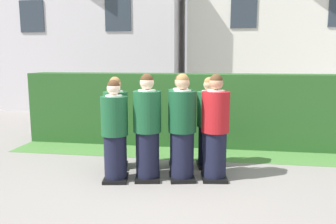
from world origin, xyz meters
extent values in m
plane|color=gray|center=(0.00, 0.00, 0.00)|extent=(60.00, 60.00, 0.00)
cylinder|color=black|center=(-0.77, -0.16, 0.37)|extent=(0.35, 0.35, 0.74)
cube|color=black|center=(-0.77, -0.16, 0.03)|extent=(0.44, 0.52, 0.05)
cylinder|color=#19512D|center=(-0.77, -0.16, 1.04)|extent=(0.42, 0.42, 0.61)
cylinder|color=white|center=(-0.77, -0.16, 1.35)|extent=(0.26, 0.26, 0.03)
cube|color=gold|center=(-0.81, 0.04, 1.16)|extent=(0.04, 0.02, 0.27)
sphere|color=beige|center=(-0.77, -0.16, 1.47)|extent=(0.21, 0.21, 0.21)
sphere|color=#472D19|center=(-0.77, -0.16, 1.51)|extent=(0.19, 0.19, 0.19)
cylinder|color=black|center=(-0.28, -0.03, 0.39)|extent=(0.37, 0.37, 0.78)
cube|color=black|center=(-0.28, -0.03, 0.03)|extent=(0.47, 0.55, 0.05)
cylinder|color=#19512D|center=(-0.28, -0.03, 1.10)|extent=(0.44, 0.44, 0.64)
cylinder|color=white|center=(-0.28, -0.03, 1.43)|extent=(0.27, 0.27, 0.03)
cube|color=#236038|center=(-0.32, 0.18, 1.23)|extent=(0.04, 0.02, 0.28)
sphere|color=beige|center=(-0.28, -0.03, 1.55)|extent=(0.22, 0.22, 0.22)
sphere|color=#472D19|center=(-0.28, -0.03, 1.59)|extent=(0.20, 0.20, 0.20)
cube|color=white|center=(-0.33, 0.25, 1.01)|extent=(0.15, 0.03, 0.20)
cylinder|color=black|center=(0.27, 0.06, 0.39)|extent=(0.37, 0.37, 0.78)
cube|color=black|center=(0.27, 0.06, 0.03)|extent=(0.49, 0.56, 0.05)
cylinder|color=#144728|center=(0.27, 0.06, 1.10)|extent=(0.44, 0.44, 0.64)
cylinder|color=white|center=(0.27, 0.06, 1.43)|extent=(0.27, 0.27, 0.03)
cube|color=navy|center=(0.22, 0.26, 1.23)|extent=(0.04, 0.02, 0.28)
sphere|color=tan|center=(0.27, 0.06, 1.55)|extent=(0.22, 0.22, 0.22)
sphere|color=olive|center=(0.27, 0.06, 1.59)|extent=(0.20, 0.20, 0.20)
cylinder|color=black|center=(0.78, 0.14, 0.39)|extent=(0.37, 0.37, 0.78)
cube|color=black|center=(0.78, 0.14, 0.03)|extent=(0.45, 0.53, 0.05)
cylinder|color=#AD191E|center=(0.78, 0.14, 1.10)|extent=(0.44, 0.44, 0.64)
cylinder|color=white|center=(0.78, 0.14, 1.42)|extent=(0.27, 0.27, 0.03)
cube|color=navy|center=(0.75, 0.35, 1.23)|extent=(0.04, 0.02, 0.28)
sphere|color=tan|center=(0.78, 0.14, 1.55)|extent=(0.22, 0.22, 0.22)
sphere|color=#472D19|center=(0.78, 0.14, 1.59)|extent=(0.20, 0.20, 0.20)
cube|color=white|center=(0.74, 0.42, 1.00)|extent=(0.15, 0.03, 0.20)
cylinder|color=black|center=(-0.94, 0.44, 0.37)|extent=(0.36, 0.36, 0.74)
cube|color=black|center=(-0.94, 0.44, 0.03)|extent=(0.47, 0.54, 0.05)
cylinder|color=#1E5B33|center=(-0.94, 0.44, 1.05)|extent=(0.42, 0.42, 0.61)
cylinder|color=white|center=(-0.94, 0.44, 1.36)|extent=(0.26, 0.26, 0.03)
cube|color=#236038|center=(-0.99, 0.64, 1.17)|extent=(0.04, 0.02, 0.27)
sphere|color=tan|center=(-0.94, 0.44, 1.48)|extent=(0.21, 0.21, 0.21)
sphere|color=olive|center=(-0.94, 0.44, 1.52)|extent=(0.19, 0.19, 0.19)
cylinder|color=black|center=(-0.40, 0.51, 0.37)|extent=(0.36, 0.36, 0.75)
cube|color=black|center=(-0.40, 0.51, 0.03)|extent=(0.48, 0.54, 0.05)
cylinder|color=#144728|center=(-0.40, 0.51, 1.06)|extent=(0.42, 0.42, 0.62)
cylinder|color=white|center=(-0.40, 0.51, 1.37)|extent=(0.26, 0.26, 0.03)
cube|color=#236038|center=(-0.45, 0.70, 1.18)|extent=(0.04, 0.02, 0.27)
sphere|color=beige|center=(-0.40, 0.51, 1.49)|extent=(0.21, 0.21, 0.21)
sphere|color=black|center=(-0.40, 0.51, 1.53)|extent=(0.19, 0.19, 0.19)
cylinder|color=black|center=(0.17, 0.64, 0.38)|extent=(0.37, 0.37, 0.76)
cube|color=black|center=(0.17, 0.64, 0.03)|extent=(0.47, 0.54, 0.05)
cylinder|color=#19512D|center=(0.17, 0.64, 1.08)|extent=(0.43, 0.43, 0.63)
cylinder|color=white|center=(0.17, 0.64, 1.40)|extent=(0.27, 0.27, 0.03)
cube|color=#236038|center=(0.13, 0.85, 1.21)|extent=(0.04, 0.02, 0.28)
sphere|color=tan|center=(0.17, 0.64, 1.52)|extent=(0.22, 0.22, 0.22)
sphere|color=#472D19|center=(0.17, 0.64, 1.56)|extent=(0.20, 0.20, 0.20)
cube|color=white|center=(0.11, 0.91, 0.99)|extent=(0.15, 0.04, 0.20)
cylinder|color=black|center=(0.66, 0.76, 0.37)|extent=(0.35, 0.35, 0.74)
cube|color=black|center=(0.66, 0.76, 0.03)|extent=(0.45, 0.52, 0.05)
cylinder|color=#1E5B33|center=(0.66, 0.76, 1.05)|extent=(0.42, 0.42, 0.61)
cylinder|color=white|center=(0.66, 0.76, 1.36)|extent=(0.26, 0.26, 0.03)
cube|color=#236038|center=(0.62, 0.95, 1.17)|extent=(0.04, 0.02, 0.27)
sphere|color=tan|center=(0.66, 0.76, 1.48)|extent=(0.21, 0.21, 0.21)
sphere|color=olive|center=(0.66, 0.76, 1.51)|extent=(0.19, 0.19, 0.19)
cube|color=white|center=(0.61, 1.02, 0.95)|extent=(0.15, 0.04, 0.20)
cube|color=#285623|center=(0.00, 2.30, 0.80)|extent=(7.00, 0.70, 1.60)
cube|color=silver|center=(-4.21, 7.92, 2.75)|extent=(7.00, 3.47, 5.49)
cube|color=#2D3842|center=(-5.79, 6.17, 3.40)|extent=(0.90, 0.04, 1.10)
cube|color=#2D3842|center=(-2.64, 6.17, 3.40)|extent=(0.90, 0.04, 1.10)
cube|color=silver|center=(3.22, 9.40, 2.85)|extent=(7.21, 4.34, 5.70)
cube|color=#2D3842|center=(1.60, 7.21, 3.54)|extent=(0.90, 0.04, 1.10)
cube|color=#477A38|center=(0.00, 1.50, 0.00)|extent=(7.00, 0.90, 0.01)
camera|label=1|loc=(0.84, -5.07, 1.92)|focal=35.60mm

